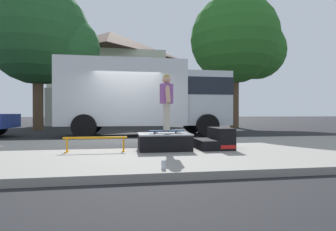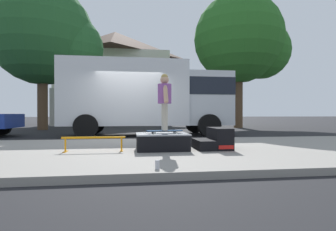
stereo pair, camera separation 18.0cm
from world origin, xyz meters
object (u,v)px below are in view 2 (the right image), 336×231
Objects in this scene: skateboard at (165,131)px; street_tree_main at (49,38)px; street_tree_neighbour at (243,42)px; soda_can at (157,165)px; grind_rail at (94,140)px; skate_box at (162,141)px; box_truck at (148,95)px; skater_kid at (165,97)px; kicker_ramp at (215,140)px.

skateboard is 0.10× the size of street_tree_main.
soda_can is at bearing -118.62° from street_tree_neighbour.
grind_rail is at bearing 120.49° from soda_can.
box_truck is (0.04, 5.42, 1.39)m from skate_box.
street_tree_main is at bearing 138.87° from box_truck.
skater_kid is at bearing 0.86° from grind_rail.
kicker_ramp is 0.69× the size of skater_kid.
skate_box is 1.42× the size of skateboard.
street_tree_neighbour reaches higher than skate_box.
box_truck is at bearing -41.13° from street_tree_main.
street_tree_main reaches higher than skate_box.
box_truck is 0.80× the size of street_tree_neighbour.
skater_kid is 9.87× the size of soda_can.
skater_kid is at bearing -89.92° from box_truck.
grind_rail is at bearing -105.42° from box_truck.
grind_rail is 0.16× the size of street_tree_main.
skateboard is at bearing -178.64° from kicker_ramp.
kicker_ramp is 13.01m from street_tree_neighbour.
skateboard is 0.74m from skater_kid.
box_truck is at bearing 74.58° from grind_rail.
street_tree_main is (-5.38, 10.14, 3.95)m from skater_kid.
skate_box is at bearing -121.80° from street_tree_neighbour.
skate_box is 12.44m from street_tree_main.
skate_box is 0.14× the size of street_tree_main.
skate_box is 0.87× the size of grind_rail.
kicker_ramp is at bearing -0.02° from skate_box.
skater_kid is 13.20m from street_tree_neighbour.
street_tree_neighbour is at bearing 61.38° from soda_can.
skateboard is 6.36× the size of soda_can.
box_truck is at bearing 90.08° from skater_kid.
street_tree_neighbour is at bearing 38.45° from box_truck.
skater_kid is at bearing 79.72° from soda_can.
street_tree_neighbour is at bearing 2.37° from street_tree_main.
skateboard is (0.05, -0.03, 0.22)m from skate_box.
grind_rail is at bearing -127.04° from street_tree_neighbour.
box_truck is at bearing 89.55° from skate_box.
skater_kid is 0.15× the size of street_tree_main.
box_truck is 0.84× the size of street_tree_main.
street_tree_main is at bearing -177.63° from street_tree_neighbour.
skateboard reaches higher than soda_can.
street_tree_main is at bearing 112.50° from soda_can.
skateboard is 2.05m from soda_can.
skate_box is 0.23m from skateboard.
box_truck reaches higher than skate_box.
skate_box is 1.33× the size of kicker_ramp.
soda_can is 0.02× the size of street_tree_main.
grind_rail reaches higher than soda_can.
skater_kid is (1.52, 0.02, 0.93)m from grind_rail.
grind_rail is at bearing -179.14° from skater_kid.
skateboard is (-1.15, -0.03, 0.22)m from kicker_ramp.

